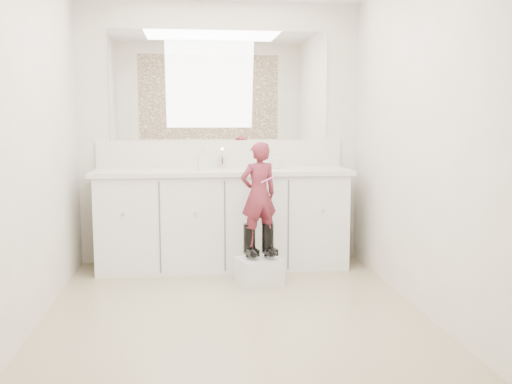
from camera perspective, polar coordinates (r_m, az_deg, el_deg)
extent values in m
plane|color=#857857|center=(4.08, -2.22, -11.81)|extent=(3.00, 3.00, 0.00)
plane|color=beige|center=(5.35, -3.56, 5.83)|extent=(2.60, 0.00, 2.60)
plane|color=beige|center=(2.37, 0.51, 4.04)|extent=(2.60, 0.00, 2.60)
plane|color=beige|center=(3.97, -21.42, 4.85)|extent=(0.00, 3.00, 3.00)
plane|color=beige|center=(4.16, 15.90, 5.16)|extent=(0.00, 3.00, 3.00)
cube|color=silver|center=(5.16, -3.32, -2.88)|extent=(2.20, 0.55, 0.85)
cube|color=beige|center=(5.08, -3.35, 2.03)|extent=(2.28, 0.58, 0.04)
cube|color=beige|center=(5.35, -3.54, 3.85)|extent=(2.28, 0.03, 0.25)
cube|color=white|center=(5.35, -3.59, 10.55)|extent=(2.00, 0.02, 1.00)
cube|color=#472819|center=(2.39, 0.49, 14.88)|extent=(2.00, 0.01, 1.20)
cylinder|color=silver|center=(5.24, -3.46, 2.96)|extent=(0.08, 0.08, 0.10)
imported|color=beige|center=(5.19, 2.07, 2.89)|extent=(0.13, 0.13, 0.10)
imported|color=beige|center=(5.00, -5.34, 3.28)|extent=(0.11, 0.11, 0.20)
cube|color=silver|center=(4.68, 0.29, -7.91)|extent=(0.40, 0.36, 0.21)
imported|color=#AB344E|center=(4.58, 0.26, -0.23)|extent=(0.35, 0.28, 0.84)
cylinder|color=#E057A9|center=(4.49, 1.28, 1.28)|extent=(0.13, 0.05, 0.06)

